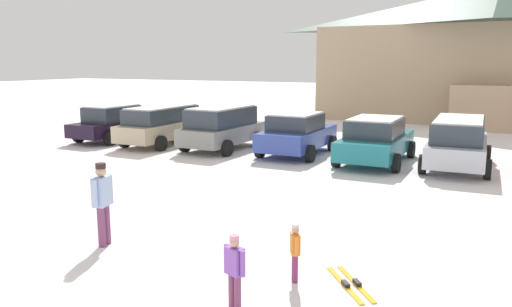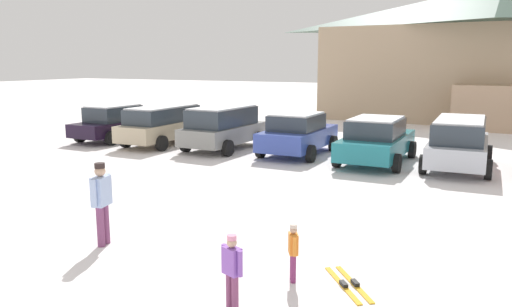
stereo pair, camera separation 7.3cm
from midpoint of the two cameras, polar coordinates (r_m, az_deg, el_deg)
The scene contains 11 objects.
ski_lodge at distance 34.68m, azimuth 25.72°, elevation 10.38°, with size 20.88×11.76×8.27m.
parked_black_sedan at distance 24.19m, azimuth -15.93°, elevation 3.44°, with size 2.16×4.57×1.64m.
parked_beige_suv at distance 22.40m, azimuth -10.68°, elevation 3.36°, with size 2.14×4.81×1.70m.
parked_grey_wagon at distance 20.79m, azimuth -3.98°, elevation 3.08°, with size 2.31×4.25×1.79m.
parked_blue_hatchback at distance 19.63m, azimuth 4.61°, elevation 2.30°, with size 2.25×4.19×1.65m.
parked_teal_hatchback at distance 18.48m, azimuth 13.41°, elevation 1.54°, with size 2.27×4.68×1.66m.
parked_silver_wagon at distance 18.37m, azimuth 21.98°, elevation 1.29°, with size 2.27×4.79×1.72m.
skier_adult_in_blue_parka at distance 10.29m, azimuth -17.33°, elevation -5.03°, with size 0.32×0.61×1.67m.
skier_child_in_orange_jacket at distance 8.39m, azimuth 4.24°, elevation -10.87°, with size 0.24×0.33×0.99m.
skier_child_in_purple_jacket at distance 7.41m, azimuth -2.76°, elevation -12.99°, with size 0.41×0.25×1.16m.
pair_of_skis at distance 8.58m, azimuth 10.49°, elevation -14.43°, with size 1.11×1.28×0.08m.
Camera 1 is at (4.88, -3.46, 3.60)m, focal length 35.00 mm.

